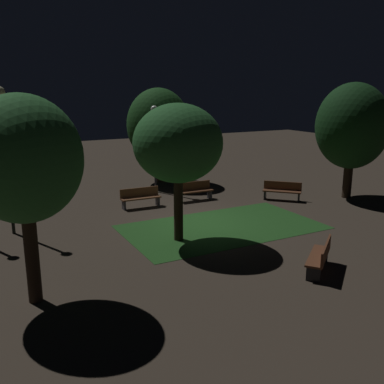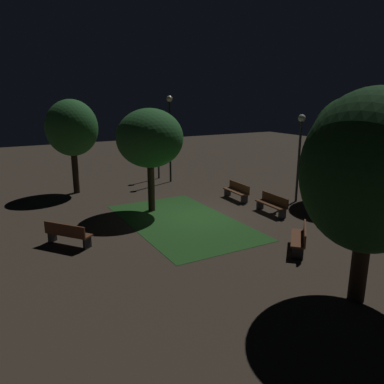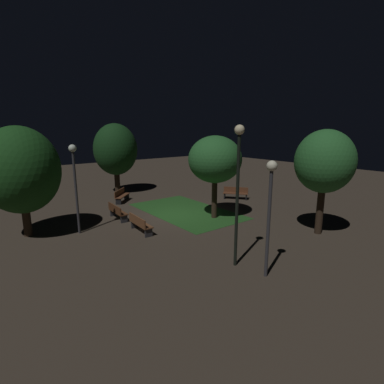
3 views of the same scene
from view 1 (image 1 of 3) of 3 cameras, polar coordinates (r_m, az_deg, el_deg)
name	(u,v)px [view 1 (image 1 of 3)]	position (r m, az deg, el deg)	size (l,w,h in m)	color
ground_plane	(201,221)	(17.32, 1.21, -3.94)	(60.00, 60.00, 0.00)	#3D3328
grass_lawn	(222,227)	(16.65, 4.05, -4.68)	(7.54, 4.33, 0.01)	#23511E
bench_front_right	(194,190)	(20.51, 0.30, 0.23)	(1.81, 0.54, 0.88)	#512D19
bench_by_lamp	(140,197)	(19.39, -6.92, -0.65)	(1.82, 0.56, 0.88)	brown
bench_near_trees	(321,256)	(13.13, 16.82, -8.15)	(1.72, 1.48, 0.88)	brown
bench_front_left	(282,190)	(20.98, 11.95, 0.23)	(1.61, 1.62, 0.88)	brown
tree_back_right	(159,125)	(24.22, -4.49, 8.85)	(3.55, 3.55, 5.31)	#38281C
tree_back_left	(178,144)	(14.47, -1.89, 6.44)	(3.05, 3.05, 4.78)	#2D2116
tree_tall_center	(352,127)	(21.93, 20.60, 8.19)	(3.43, 3.43, 5.55)	#2D2116
tree_near_wall	(23,160)	(10.72, -21.64, 3.94)	(2.78, 2.78, 5.14)	#2D2116
lamp_post_plaza_west	(4,138)	(16.51, -23.78, 6.59)	(0.36, 0.36, 5.31)	black
lamp_post_near_wall	(155,134)	(21.86, -5.01, 7.75)	(0.36, 0.36, 4.43)	#333338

